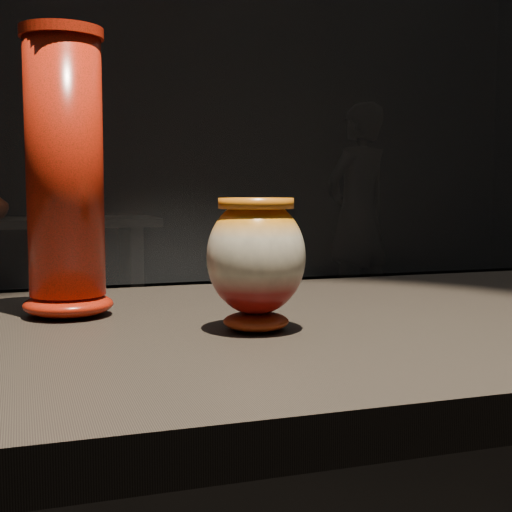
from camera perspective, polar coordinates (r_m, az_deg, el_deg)
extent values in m
cube|color=black|center=(5.97, -14.49, 10.30)|extent=(8.00, 3.20, 0.04)
cube|color=black|center=(1.04, 5.99, -6.25)|extent=(2.00, 0.80, 0.05)
ellipsoid|color=maroon|center=(0.94, 0.00, -5.24)|extent=(0.11, 0.11, 0.02)
ellipsoid|color=beige|center=(0.93, 0.00, -0.06)|extent=(0.17, 0.17, 0.15)
cylinder|color=orange|center=(0.92, 0.00, 4.24)|extent=(0.13, 0.13, 0.01)
ellipsoid|color=red|center=(1.08, -14.78, -3.78)|extent=(0.13, 0.13, 0.04)
cylinder|color=red|center=(1.06, -15.04, 6.78)|extent=(0.11, 0.11, 0.37)
cylinder|color=red|center=(1.09, -15.30, 16.81)|extent=(0.12, 0.12, 0.01)
cube|color=black|center=(4.59, -9.92, -2.84)|extent=(0.08, 0.50, 0.85)
cylinder|color=brown|center=(4.51, -13.82, 3.80)|extent=(0.07, 0.07, 0.12)
imported|color=black|center=(5.76, 8.16, 3.38)|extent=(0.75, 0.62, 1.75)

